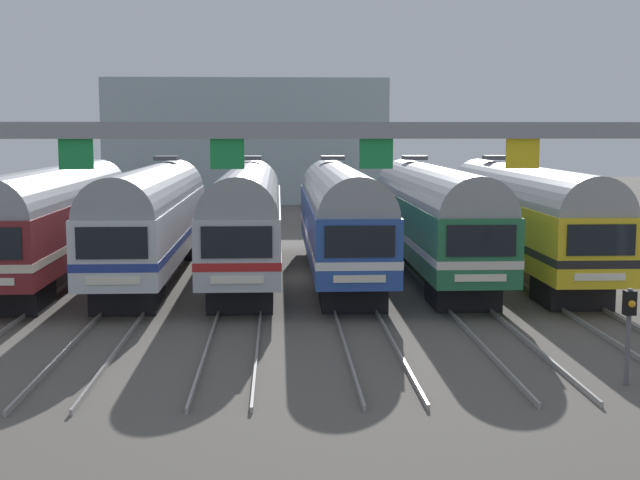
{
  "coord_description": "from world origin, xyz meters",
  "views": [
    {
      "loc": [
        -0.64,
        -36.69,
        6.24
      ],
      "look_at": [
        0.95,
        -3.65,
        2.07
      ],
      "focal_mm": 48.81,
      "sensor_mm": 36.0,
      "label": 1
    }
  ],
  "objects_px": {
    "commuter_train_yellow": "(524,214)",
    "catenary_gantry": "(302,165)",
    "commuter_train_silver": "(152,216)",
    "commuter_train_maroon": "(57,216)",
    "commuter_train_blue": "(340,215)",
    "commuter_train_green": "(432,214)",
    "yard_signal_mast": "(629,318)",
    "commuter_train_stainless": "(247,215)"
  },
  "relations": [
    {
      "from": "commuter_train_stainless",
      "to": "commuter_train_yellow",
      "type": "xyz_separation_m",
      "value": [
        11.88,
        0.0,
        0.0
      ]
    },
    {
      "from": "commuter_train_green",
      "to": "commuter_train_yellow",
      "type": "height_order",
      "value": "same"
    },
    {
      "from": "commuter_train_stainless",
      "to": "commuter_train_green",
      "type": "height_order",
      "value": "same"
    },
    {
      "from": "commuter_train_maroon",
      "to": "commuter_train_blue",
      "type": "distance_m",
      "value": 11.88
    },
    {
      "from": "commuter_train_yellow",
      "to": "commuter_train_silver",
      "type": "bearing_deg",
      "value": 180.0
    },
    {
      "from": "commuter_train_maroon",
      "to": "commuter_train_green",
      "type": "bearing_deg",
      "value": 0.02
    },
    {
      "from": "commuter_train_maroon",
      "to": "commuter_train_yellow",
      "type": "xyz_separation_m",
      "value": [
        19.8,
        0.0,
        0.0
      ]
    },
    {
      "from": "commuter_train_silver",
      "to": "catenary_gantry",
      "type": "xyz_separation_m",
      "value": [
        5.94,
        -13.5,
        2.65
      ]
    },
    {
      "from": "commuter_train_silver",
      "to": "yard_signal_mast",
      "type": "relative_size",
      "value": 7.46
    },
    {
      "from": "commuter_train_stainless",
      "to": "yard_signal_mast",
      "type": "distance_m",
      "value": 19.05
    },
    {
      "from": "commuter_train_silver",
      "to": "commuter_train_yellow",
      "type": "distance_m",
      "value": 15.84
    },
    {
      "from": "commuter_train_blue",
      "to": "commuter_train_stainless",
      "type": "bearing_deg",
      "value": 180.0
    },
    {
      "from": "commuter_train_green",
      "to": "yard_signal_mast",
      "type": "distance_m",
      "value": 16.39
    },
    {
      "from": "commuter_train_stainless",
      "to": "commuter_train_silver",
      "type": "bearing_deg",
      "value": 180.0
    },
    {
      "from": "commuter_train_maroon",
      "to": "yard_signal_mast",
      "type": "height_order",
      "value": "commuter_train_maroon"
    },
    {
      "from": "commuter_train_maroon",
      "to": "commuter_train_blue",
      "type": "relative_size",
      "value": 1.0
    },
    {
      "from": "commuter_train_stainless",
      "to": "yard_signal_mast",
      "type": "bearing_deg",
      "value": -58.64
    },
    {
      "from": "commuter_train_yellow",
      "to": "catenary_gantry",
      "type": "xyz_separation_m",
      "value": [
        -9.9,
        -13.5,
        2.65
      ]
    },
    {
      "from": "commuter_train_stainless",
      "to": "commuter_train_green",
      "type": "relative_size",
      "value": 1.0
    },
    {
      "from": "commuter_train_stainless",
      "to": "commuter_train_yellow",
      "type": "height_order",
      "value": "same"
    },
    {
      "from": "commuter_train_stainless",
      "to": "commuter_train_yellow",
      "type": "distance_m",
      "value": 11.88
    },
    {
      "from": "commuter_train_green",
      "to": "catenary_gantry",
      "type": "xyz_separation_m",
      "value": [
        -5.94,
        -13.5,
        2.65
      ]
    },
    {
      "from": "commuter_train_green",
      "to": "yard_signal_mast",
      "type": "xyz_separation_m",
      "value": [
        1.98,
        -16.24,
        -0.99
      ]
    },
    {
      "from": "commuter_train_green",
      "to": "yard_signal_mast",
      "type": "relative_size",
      "value": 7.46
    },
    {
      "from": "catenary_gantry",
      "to": "commuter_train_yellow",
      "type": "bearing_deg",
      "value": 53.75
    },
    {
      "from": "catenary_gantry",
      "to": "yard_signal_mast",
      "type": "distance_m",
      "value": 9.14
    },
    {
      "from": "commuter_train_stainless",
      "to": "commuter_train_blue",
      "type": "relative_size",
      "value": 1.0
    },
    {
      "from": "commuter_train_yellow",
      "to": "yard_signal_mast",
      "type": "distance_m",
      "value": 16.39
    },
    {
      "from": "commuter_train_stainless",
      "to": "commuter_train_green",
      "type": "xyz_separation_m",
      "value": [
        7.92,
        0.0,
        0.0
      ]
    },
    {
      "from": "commuter_train_green",
      "to": "commuter_train_yellow",
      "type": "relative_size",
      "value": 1.0
    },
    {
      "from": "commuter_train_silver",
      "to": "catenary_gantry",
      "type": "distance_m",
      "value": 14.98
    },
    {
      "from": "commuter_train_stainless",
      "to": "commuter_train_green",
      "type": "bearing_deg",
      "value": 0.0
    },
    {
      "from": "commuter_train_silver",
      "to": "commuter_train_maroon",
      "type": "bearing_deg",
      "value": -179.94
    },
    {
      "from": "commuter_train_blue",
      "to": "commuter_train_yellow",
      "type": "height_order",
      "value": "same"
    },
    {
      "from": "commuter_train_blue",
      "to": "commuter_train_yellow",
      "type": "relative_size",
      "value": 1.0
    },
    {
      "from": "catenary_gantry",
      "to": "commuter_train_green",
      "type": "bearing_deg",
      "value": 66.25
    },
    {
      "from": "commuter_train_blue",
      "to": "catenary_gantry",
      "type": "distance_m",
      "value": 13.9
    },
    {
      "from": "yard_signal_mast",
      "to": "commuter_train_green",
      "type": "bearing_deg",
      "value": 96.95
    },
    {
      "from": "commuter_train_silver",
      "to": "yard_signal_mast",
      "type": "xyz_separation_m",
      "value": [
        13.86,
        -16.24,
        -0.99
      ]
    },
    {
      "from": "commuter_train_silver",
      "to": "commuter_train_green",
      "type": "relative_size",
      "value": 1.0
    },
    {
      "from": "commuter_train_blue",
      "to": "commuter_train_yellow",
      "type": "distance_m",
      "value": 7.92
    },
    {
      "from": "commuter_train_maroon",
      "to": "commuter_train_stainless",
      "type": "distance_m",
      "value": 7.92
    }
  ]
}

